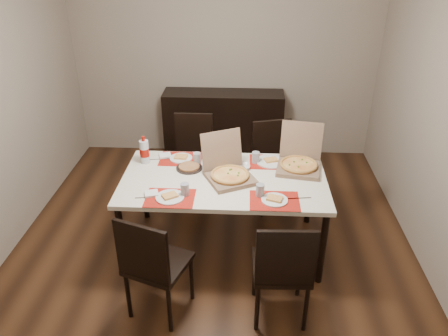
% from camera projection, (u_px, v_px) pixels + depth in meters
% --- Properties ---
extents(ground, '(3.80, 4.00, 0.02)m').
position_uv_depth(ground, '(214.00, 241.00, 4.28)').
color(ground, '#442715').
rests_on(ground, ground).
extents(room_walls, '(3.84, 4.02, 2.62)m').
position_uv_depth(room_walls, '(215.00, 52.00, 3.82)').
color(room_walls, gray).
rests_on(room_walls, ground).
extents(sideboard, '(1.50, 0.40, 0.90)m').
position_uv_depth(sideboard, '(223.00, 126.00, 5.62)').
color(sideboard, black).
rests_on(sideboard, ground).
extents(dining_table, '(1.80, 1.00, 0.75)m').
position_uv_depth(dining_table, '(224.00, 184.00, 3.88)').
color(dining_table, '#EDE2C8').
rests_on(dining_table, ground).
extents(chair_near_left, '(0.54, 0.54, 0.93)m').
position_uv_depth(chair_near_left, '(153.00, 263.00, 3.22)').
color(chair_near_left, black).
rests_on(chair_near_left, ground).
extents(chair_near_right, '(0.44, 0.44, 0.93)m').
position_uv_depth(chair_near_right, '(282.00, 268.00, 3.17)').
color(chair_near_right, black).
rests_on(chair_near_right, ground).
extents(chair_far_left, '(0.42, 0.42, 0.93)m').
position_uv_depth(chair_far_left, '(193.00, 153.00, 4.81)').
color(chair_far_left, black).
rests_on(chair_far_left, ground).
extents(chair_far_right, '(0.51, 0.51, 0.93)m').
position_uv_depth(chair_far_right, '(274.00, 161.00, 4.64)').
color(chair_far_right, black).
rests_on(chair_far_right, ground).
extents(setting_near_left, '(0.49, 0.30, 0.11)m').
position_uv_depth(setting_near_left, '(172.00, 195.00, 3.56)').
color(setting_near_left, '#BA160C').
rests_on(setting_near_left, dining_table).
extents(setting_near_right, '(0.50, 0.30, 0.11)m').
position_uv_depth(setting_near_right, '(270.00, 197.00, 3.53)').
color(setting_near_right, '#BA160C').
rests_on(setting_near_right, dining_table).
extents(setting_far_left, '(0.51, 0.30, 0.11)m').
position_uv_depth(setting_far_left, '(183.00, 158.00, 4.13)').
color(setting_far_left, '#BA160C').
rests_on(setting_far_left, dining_table).
extents(setting_far_right, '(0.49, 0.30, 0.11)m').
position_uv_depth(setting_far_right, '(267.00, 160.00, 4.09)').
color(setting_far_right, '#BA160C').
rests_on(setting_far_right, dining_table).
extents(napkin_loose, '(0.15, 0.16, 0.02)m').
position_uv_depth(napkin_loose, '(228.00, 183.00, 3.75)').
color(napkin_loose, white).
rests_on(napkin_loose, dining_table).
extents(pizza_box_center, '(0.52, 0.54, 0.38)m').
position_uv_depth(pizza_box_center, '(229.00, 172.00, 3.81)').
color(pizza_box_center, brown).
rests_on(pizza_box_center, dining_table).
extents(pizza_box_right, '(0.44, 0.48, 0.38)m').
position_uv_depth(pizza_box_right, '(299.00, 162.00, 3.98)').
color(pizza_box_right, brown).
rests_on(pizza_box_right, dining_table).
extents(faina_plate, '(0.24, 0.24, 0.03)m').
position_uv_depth(faina_plate, '(189.00, 167.00, 3.99)').
color(faina_plate, black).
rests_on(faina_plate, dining_table).
extents(dip_bowl, '(0.14, 0.14, 0.03)m').
position_uv_depth(dip_bowl, '(243.00, 167.00, 3.99)').
color(dip_bowl, white).
rests_on(dip_bowl, dining_table).
extents(soda_bottle, '(0.09, 0.09, 0.27)m').
position_uv_depth(soda_bottle, '(144.00, 152.00, 4.05)').
color(soda_bottle, silver).
rests_on(soda_bottle, dining_table).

